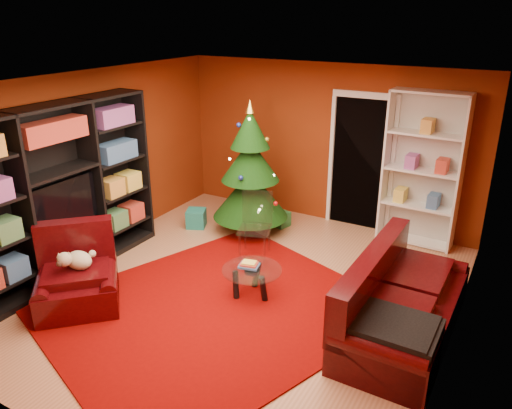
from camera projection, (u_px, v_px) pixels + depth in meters
The scene contains 18 objects.
floor at pixel (241, 293), 6.38m from camera, with size 5.00×5.50×0.05m, color #A86B48.
ceiling at pixel (238, 81), 5.41m from camera, with size 5.00×5.50×0.05m, color silver.
wall_back at pixel (327, 144), 8.15m from camera, with size 5.00×0.05×2.60m, color maroon.
wall_left at pixel (87, 165), 7.05m from camera, with size 0.05×5.50×2.60m, color maroon.
wall_right at pixel (466, 241), 4.74m from camera, with size 0.05×5.50×2.60m, color maroon.
doorway at pixel (361, 165), 7.93m from camera, with size 1.06×0.60×2.16m, color black, non-canonical shape.
rug at pixel (213, 310), 5.95m from camera, with size 3.11×3.63×0.02m, color #730401.
media_unit at pixel (59, 194), 6.40m from camera, with size 0.46×2.98×2.28m, color black, non-canonical shape.
christmas_tree at pixel (250, 170), 7.73m from camera, with size 1.19×1.19×2.13m, color black, non-canonical shape.
gift_box_teal at pixel (196, 218), 8.21m from camera, with size 0.30×0.30×0.30m, color #18786F.
gift_box_green at pixel (281, 219), 8.25m from camera, with size 0.25×0.25×0.25m, color #1F662E.
gift_box_red at pixel (247, 203), 8.97m from camera, with size 0.22×0.22×0.22m, color #AA110F.
white_bookshelf at pixel (422, 171), 7.31m from camera, with size 1.09×0.39×2.36m, color white, non-canonical shape.
armchair at pixel (77, 277), 5.91m from camera, with size 1.00×1.00×0.78m, color black, non-canonical shape.
dog at pixel (79, 260), 5.90m from camera, with size 0.40×0.30×0.26m, color beige, non-canonical shape.
sofa at pixel (406, 297), 5.36m from camera, with size 2.17×0.98×0.93m, color black, non-canonical shape.
coffee_table at pixel (252, 282), 6.19m from camera, with size 0.74×0.74×0.46m, color gray, non-canonical shape.
acrylic_chair at pixel (255, 229), 7.10m from camera, with size 0.44×0.48×0.86m, color #66605B, non-canonical shape.
Camera 1 is at (2.89, -4.72, 3.35)m, focal length 35.00 mm.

